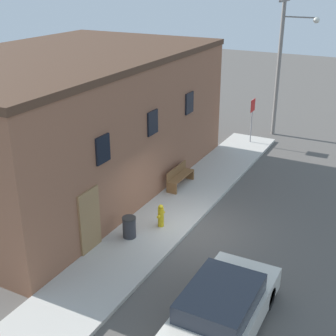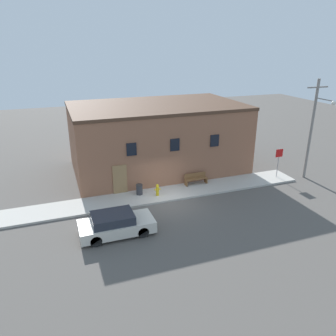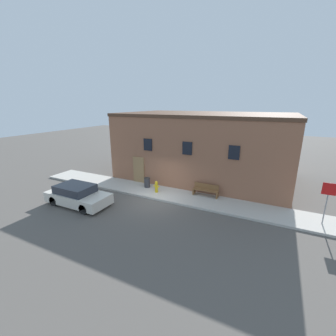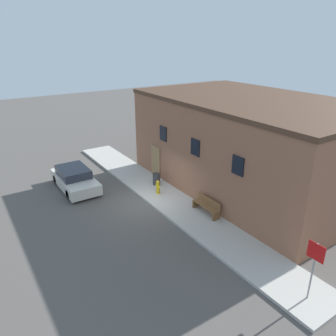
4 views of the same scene
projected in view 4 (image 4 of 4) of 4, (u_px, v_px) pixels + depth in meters
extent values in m
plane|color=#56514C|center=(147.00, 203.00, 18.50)|extent=(80.00, 80.00, 0.00)
cube|color=#BCB7AD|center=(164.00, 197.00, 19.06)|extent=(21.05, 2.32, 0.13)
cube|color=#8E5B42|center=(249.00, 145.00, 19.77)|extent=(13.62, 8.22, 5.24)
cube|color=#4C3323|center=(254.00, 100.00, 18.74)|extent=(13.72, 8.32, 0.24)
cube|color=black|center=(163.00, 134.00, 19.89)|extent=(0.70, 0.08, 0.90)
cube|color=black|center=(195.00, 147.00, 17.42)|extent=(0.70, 0.08, 0.90)
cube|color=black|center=(238.00, 166.00, 14.96)|extent=(0.70, 0.08, 0.90)
cube|color=#937047|center=(156.00, 162.00, 21.39)|extent=(1.00, 0.08, 2.20)
cylinder|color=gold|center=(158.00, 188.00, 19.17)|extent=(0.21, 0.21, 0.69)
sphere|color=gold|center=(158.00, 182.00, 19.02)|extent=(0.19, 0.19, 0.19)
cylinder|color=gold|center=(156.00, 186.00, 19.26)|extent=(0.12, 0.09, 0.09)
cylinder|color=gold|center=(159.00, 188.00, 19.01)|extent=(0.12, 0.09, 0.09)
cylinder|color=gray|center=(312.00, 272.00, 11.18)|extent=(0.06, 0.06, 2.28)
cube|color=red|center=(316.00, 252.00, 10.86)|extent=(0.63, 0.02, 0.63)
cube|color=brown|center=(196.00, 203.00, 17.72)|extent=(0.08, 0.44, 0.42)
cube|color=brown|center=(216.00, 216.00, 16.45)|extent=(0.08, 0.44, 0.42)
cube|color=brown|center=(206.00, 206.00, 17.00)|extent=(1.72, 0.44, 0.04)
cube|color=brown|center=(209.00, 201.00, 17.02)|extent=(1.72, 0.04, 0.37)
cylinder|color=#333338|center=(156.00, 179.00, 20.35)|extent=(0.44, 0.44, 0.68)
cylinder|color=#2D2D2D|center=(156.00, 174.00, 20.21)|extent=(0.47, 0.47, 0.06)
cylinder|color=black|center=(96.00, 188.00, 19.55)|extent=(0.63, 0.20, 0.63)
cylinder|color=black|center=(69.00, 195.00, 18.71)|extent=(0.63, 0.20, 0.63)
cylinder|color=black|center=(81.00, 174.00, 21.53)|extent=(0.63, 0.20, 0.63)
cylinder|color=black|center=(56.00, 180.00, 20.70)|extent=(0.63, 0.20, 0.63)
cube|color=beige|center=(75.00, 181.00, 20.06)|extent=(4.14, 1.85, 0.63)
cube|color=#282D38|center=(73.00, 172.00, 20.01)|extent=(2.28, 1.62, 0.49)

